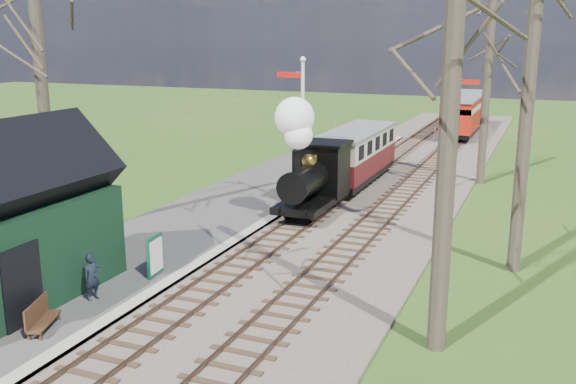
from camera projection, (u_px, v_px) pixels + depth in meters
name	position (u px, v px, depth m)	size (l,w,h in m)	color
distant_hills	(473.00, 246.00, 72.88)	(114.40, 48.00, 22.02)	#385B23
ballast_bed	(386.00, 183.00, 31.04)	(8.00, 60.00, 0.10)	brown
track_near	(360.00, 180.00, 31.51)	(1.60, 60.00, 0.15)	brown
track_far	(412.00, 185.00, 30.54)	(1.60, 60.00, 0.15)	brown
platform	(219.00, 213.00, 25.64)	(5.00, 44.00, 0.20)	#474442
coping_strip	(271.00, 219.00, 24.78)	(0.40, 44.00, 0.21)	#B2AD9E
station_shed	(2.00, 225.00, 16.44)	(3.25, 6.30, 4.78)	black
semaphore_near	(301.00, 123.00, 25.58)	(1.22, 0.24, 6.22)	silver
semaphore_far	(454.00, 118.00, 29.11)	(1.22, 0.24, 5.72)	silver
bare_trees	(295.00, 97.00, 19.13)	(15.51, 22.39, 12.00)	#382D23
fence_line	(422.00, 133.00, 43.86)	(12.60, 0.08, 1.00)	slate
locomotive	(311.00, 164.00, 24.87)	(1.87, 4.36, 4.67)	black
coach	(356.00, 153.00, 30.45)	(2.18, 7.48, 2.29)	black
red_carriage_a	(460.00, 117.00, 44.11)	(2.18, 5.39, 2.29)	black
red_carriage_b	(470.00, 109.00, 49.05)	(2.18, 5.39, 2.29)	black
sign_board	(155.00, 255.00, 18.58)	(0.18, 0.82, 1.20)	#0D402A
bench	(40.00, 316.00, 15.16)	(0.78, 1.31, 0.72)	#402716
person	(92.00, 277.00, 16.84)	(0.46, 0.30, 1.26)	black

